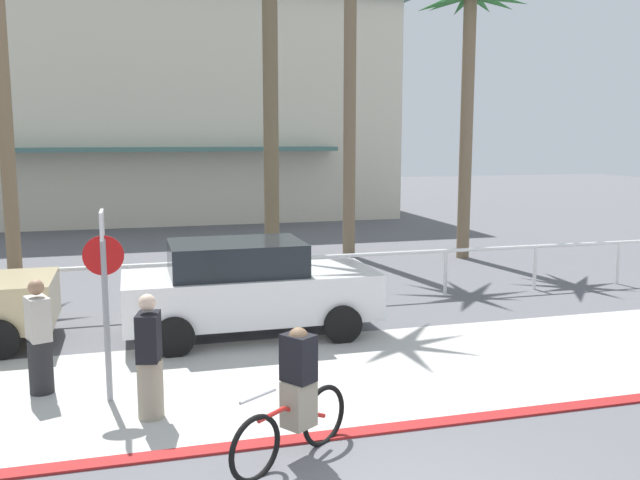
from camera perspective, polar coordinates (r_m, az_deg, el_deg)
name	(u,v)px	position (r m, az deg, el deg)	size (l,w,h in m)	color
ground_plane	(233,293)	(15.71, -7.17, -4.35)	(80.00, 80.00, 0.00)	#5B5B60
sidewalk_strip	(292,379)	(10.23, -2.33, -11.39)	(44.00, 4.00, 0.02)	beige
curb_paint	(331,435)	(8.44, 0.90, -15.85)	(44.00, 0.24, 0.03)	maroon
building_backdrop	(142,108)	(32.58, -14.53, 10.56)	(21.38, 12.20, 9.49)	beige
rail_fence	(244,268)	(14.09, -6.34, -2.36)	(27.07, 0.08, 1.04)	white
stop_sign_bike_lane	(104,278)	(9.37, -17.41, -3.05)	(0.52, 0.56, 2.56)	gray
palm_tree_6	(469,53)	(20.28, 12.25, 14.92)	(2.84, 3.31, 7.57)	#756047
car_white_2	(248,287)	(12.22, -6.00, -3.89)	(4.40, 2.02, 1.69)	white
cyclist_red_0	(296,397)	(7.68, -2.02, -12.89)	(1.54, 1.08, 1.50)	black
pedestrian_0	(149,362)	(8.91, -13.93, -9.80)	(0.38, 0.44, 1.60)	gray
pedestrian_1	(39,342)	(10.19, -22.20, -7.84)	(0.41, 0.47, 1.60)	#232326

